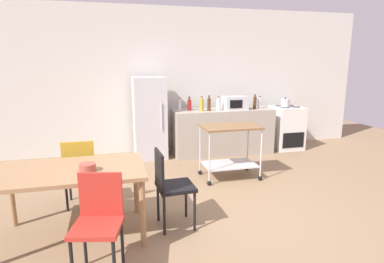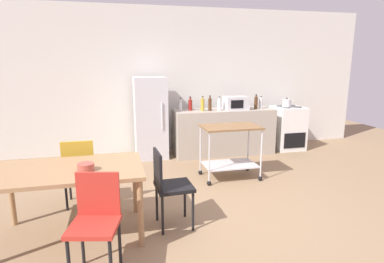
# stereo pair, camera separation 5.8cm
# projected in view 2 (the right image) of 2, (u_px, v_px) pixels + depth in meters

# --- Properties ---
(ground_plane) EXTENTS (12.00, 12.00, 0.00)m
(ground_plane) POSITION_uv_depth(u_px,v_px,m) (223.00, 215.00, 3.94)
(ground_plane) COLOR #8C7051
(back_wall) EXTENTS (8.40, 0.12, 2.90)m
(back_wall) POSITION_uv_depth(u_px,v_px,m) (173.00, 80.00, 6.66)
(back_wall) COLOR silver
(back_wall) RESTS_ON ground_plane
(kitchen_counter) EXTENTS (2.00, 0.64, 0.90)m
(kitchen_counter) POSITION_uv_depth(u_px,v_px,m) (223.00, 132.00, 6.52)
(kitchen_counter) COLOR #A89E8E
(kitchen_counter) RESTS_ON ground_plane
(dining_table) EXTENTS (1.50, 0.90, 0.75)m
(dining_table) POSITION_uv_depth(u_px,v_px,m) (70.00, 176.00, 3.37)
(dining_table) COLOR #A37A51
(dining_table) RESTS_ON ground_plane
(chair_black) EXTENTS (0.42, 0.42, 0.89)m
(chair_black) POSITION_uv_depth(u_px,v_px,m) (168.00, 183.00, 3.58)
(chair_black) COLOR black
(chair_black) RESTS_ON ground_plane
(chair_red) EXTENTS (0.48, 0.48, 0.89)m
(chair_red) POSITION_uv_depth(u_px,v_px,m) (96.00, 218.00, 2.79)
(chair_red) COLOR #B72D23
(chair_red) RESTS_ON ground_plane
(chair_mustard) EXTENTS (0.41, 0.41, 0.89)m
(chair_mustard) POSITION_uv_depth(u_px,v_px,m) (80.00, 168.00, 4.10)
(chair_mustard) COLOR gold
(chair_mustard) RESTS_ON ground_plane
(stove_oven) EXTENTS (0.60, 0.61, 0.92)m
(stove_oven) POSITION_uv_depth(u_px,v_px,m) (288.00, 128.00, 6.87)
(stove_oven) COLOR white
(stove_oven) RESTS_ON ground_plane
(refrigerator) EXTENTS (0.60, 0.63, 1.55)m
(refrigerator) POSITION_uv_depth(u_px,v_px,m) (151.00, 118.00, 6.20)
(refrigerator) COLOR silver
(refrigerator) RESTS_ON ground_plane
(kitchen_cart) EXTENTS (0.91, 0.57, 0.85)m
(kitchen_cart) POSITION_uv_depth(u_px,v_px,m) (230.00, 143.00, 5.11)
(kitchen_cart) COLOR brown
(kitchen_cart) RESTS_ON ground_plane
(bottle_olive_oil) EXTENTS (0.07, 0.07, 0.24)m
(bottle_olive_oil) POSITION_uv_depth(u_px,v_px,m) (181.00, 106.00, 6.24)
(bottle_olive_oil) COLOR silver
(bottle_olive_oil) RESTS_ON kitchen_counter
(bottle_wine) EXTENTS (0.08, 0.08, 0.27)m
(bottle_wine) POSITION_uv_depth(u_px,v_px,m) (190.00, 105.00, 6.27)
(bottle_wine) COLOR maroon
(bottle_wine) RESTS_ON kitchen_counter
(bottle_soda) EXTENTS (0.08, 0.08, 0.28)m
(bottle_soda) POSITION_uv_depth(u_px,v_px,m) (202.00, 105.00, 6.23)
(bottle_soda) COLOR gold
(bottle_soda) RESTS_ON kitchen_counter
(bottle_sesame_oil) EXTENTS (0.07, 0.07, 0.29)m
(bottle_sesame_oil) POSITION_uv_depth(u_px,v_px,m) (210.00, 104.00, 6.24)
(bottle_sesame_oil) COLOR #4C2D19
(bottle_sesame_oil) RESTS_ON kitchen_counter
(bottle_sparkling_water) EXTENTS (0.08, 0.08, 0.27)m
(bottle_sparkling_water) POSITION_uv_depth(u_px,v_px,m) (219.00, 105.00, 6.28)
(bottle_sparkling_water) COLOR silver
(bottle_sparkling_water) RESTS_ON kitchen_counter
(microwave) EXTENTS (0.46, 0.35, 0.26)m
(microwave) POSITION_uv_depth(u_px,v_px,m) (236.00, 103.00, 6.39)
(microwave) COLOR silver
(microwave) RESTS_ON kitchen_counter
(bottle_vinegar) EXTENTS (0.07, 0.07, 0.29)m
(bottle_vinegar) POSITION_uv_depth(u_px,v_px,m) (256.00, 103.00, 6.45)
(bottle_vinegar) COLOR #4C2D19
(bottle_vinegar) RESTS_ON kitchen_counter
(bottle_hot_sauce) EXTENTS (0.08, 0.08, 0.25)m
(bottle_hot_sauce) POSITION_uv_depth(u_px,v_px,m) (261.00, 103.00, 6.54)
(bottle_hot_sauce) COLOR silver
(bottle_hot_sauce) RESTS_ON kitchen_counter
(fruit_bowl) EXTENTS (0.17, 0.17, 0.08)m
(fruit_bowl) POSITION_uv_depth(u_px,v_px,m) (86.00, 167.00, 3.28)
(fruit_bowl) COLOR #B24C3F
(fruit_bowl) RESTS_ON dining_table
(kettle) EXTENTS (0.24, 0.17, 0.19)m
(kettle) POSITION_uv_depth(u_px,v_px,m) (287.00, 103.00, 6.64)
(kettle) COLOR silver
(kettle) RESTS_ON stove_oven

